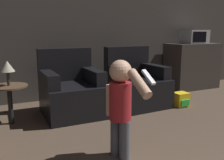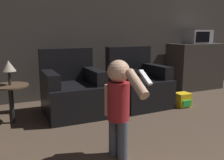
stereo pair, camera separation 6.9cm
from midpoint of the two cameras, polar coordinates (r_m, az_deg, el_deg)
wall_back at (r=4.57m, az=-8.76°, el=12.21°), size 8.40×0.05×2.60m
armchair_left at (r=3.69m, az=-8.57°, el=-2.62°), size 0.82×0.87×0.95m
armchair_right at (r=4.12m, az=6.31°, el=-1.13°), size 0.84×0.89×0.95m
person_toddler at (r=2.32m, az=2.45°, el=-4.92°), size 0.21×0.63×0.94m
toy_backpack at (r=4.21m, az=16.31°, el=-4.38°), size 0.23×0.22×0.22m
kitchen_counter at (r=5.59m, az=18.72°, el=3.03°), size 1.10×0.58×0.95m
microwave at (r=5.56m, az=19.30°, el=9.31°), size 0.50×0.38×0.28m
side_table at (r=3.49m, az=-21.65°, el=-2.43°), size 0.47×0.47×0.51m
lamp at (r=3.43m, az=-22.03°, el=2.89°), size 0.18×0.18×0.32m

